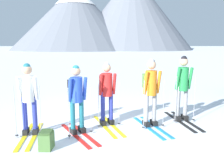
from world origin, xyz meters
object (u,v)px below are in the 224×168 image
(skier_in_orange, at_px, (151,89))
(skier_in_green, at_px, (183,85))
(skier_in_blue, at_px, (76,96))
(backpack_on_snow_front, at_px, (46,140))
(skier_in_red, at_px, (107,91))
(skier_in_white, at_px, (29,97))

(skier_in_orange, distance_m, skier_in_green, 1.04)
(skier_in_blue, height_order, backpack_on_snow_front, skier_in_blue)
(skier_in_red, distance_m, backpack_on_snow_front, 2.00)
(skier_in_blue, distance_m, skier_in_red, 0.91)
(skier_in_white, height_order, backpack_on_snow_front, skier_in_white)
(skier_in_red, relative_size, skier_in_green, 0.97)
(skier_in_white, height_order, skier_in_orange, skier_in_orange)
(skier_in_blue, height_order, skier_in_green, skier_in_green)
(skier_in_white, bearing_deg, skier_in_blue, 3.20)
(skier_in_blue, height_order, skier_in_orange, skier_in_orange)
(skier_in_red, xyz_separation_m, backpack_on_snow_front, (-1.21, -1.42, -0.73))
(skier_in_orange, bearing_deg, skier_in_blue, -165.51)
(skier_in_orange, relative_size, backpack_on_snow_front, 4.56)
(skier_in_white, xyz_separation_m, skier_in_red, (1.78, 0.65, 0.01))
(skier_in_orange, bearing_deg, skier_in_red, 173.76)
(skier_in_red, bearing_deg, skier_in_green, 8.57)
(skier_in_blue, bearing_deg, skier_in_orange, 14.49)
(skier_in_blue, relative_size, skier_in_orange, 0.94)
(skier_in_white, relative_size, skier_in_blue, 1.05)
(skier_in_orange, bearing_deg, skier_in_white, -169.65)
(skier_in_green, bearing_deg, backpack_on_snow_front, -152.10)
(skier_in_blue, distance_m, backpack_on_snow_front, 1.21)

